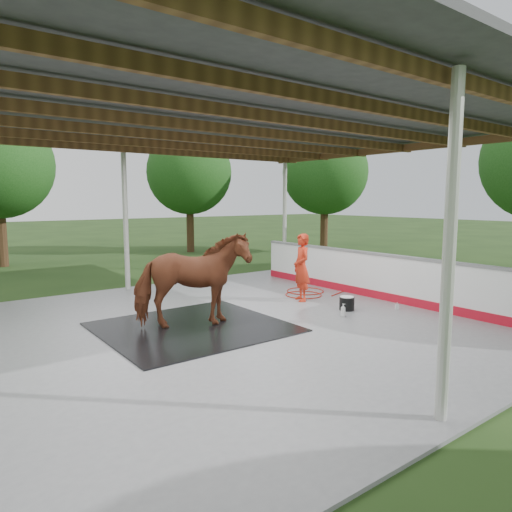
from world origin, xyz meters
TOP-DOWN VIEW (x-y plane):
  - ground at (0.00, 0.00)m, footprint 100.00×100.00m
  - concrete_slab at (0.00, 0.00)m, footprint 12.00×10.00m
  - pavilion_structure at (0.00, -0.00)m, footprint 12.60×10.60m
  - dasher_board at (4.60, 0.00)m, footprint 0.16×8.00m
  - tree_belt at (0.30, 0.90)m, footprint 28.00×28.00m
  - rubber_mat at (-0.43, 0.26)m, footprint 3.38×3.17m
  - horse at (-0.43, 0.26)m, footprint 2.37×1.66m
  - handler at (2.87, 0.75)m, footprint 0.58×0.70m
  - wash_bucket at (3.03, -0.58)m, footprint 0.34×0.34m
  - soap_bottle_a at (2.53, -0.93)m, footprint 0.13×0.13m
  - soap_bottle_b at (4.00, -1.22)m, footprint 0.10×0.10m
  - hose_coil at (3.56, 1.35)m, footprint 2.28×1.39m

SIDE VIEW (x-z plane):
  - ground at x=0.00m, z-range 0.00..0.00m
  - concrete_slab at x=0.00m, z-range 0.00..0.05m
  - hose_coil at x=3.56m, z-range 0.05..0.07m
  - rubber_mat at x=-0.43m, z-range 0.05..0.08m
  - soap_bottle_b at x=4.00m, z-range 0.05..0.21m
  - soap_bottle_a at x=2.53m, z-range 0.05..0.33m
  - wash_bucket at x=3.03m, z-range 0.05..0.37m
  - dasher_board at x=4.60m, z-range 0.02..1.17m
  - handler at x=2.87m, z-range 0.05..1.70m
  - horse at x=-0.43m, z-range 0.08..1.91m
  - tree_belt at x=0.30m, z-range 0.89..6.69m
  - pavilion_structure at x=0.00m, z-range 1.94..5.99m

